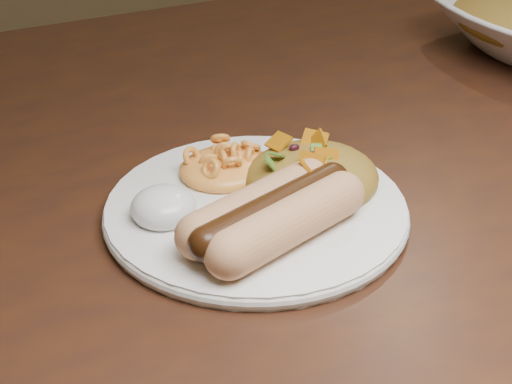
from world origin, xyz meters
name	(u,v)px	position (x,y,z in m)	size (l,w,h in m)	color
table	(324,241)	(0.00, 0.00, 0.66)	(1.60, 0.90, 0.75)	#381B0C
plate	(256,210)	(-0.10, -0.06, 0.76)	(0.23, 0.23, 0.01)	white
hotdog	(273,213)	(-0.11, -0.11, 0.78)	(0.12, 0.10, 0.03)	#E7935C
mac_and_cheese	(227,156)	(-0.10, -0.01, 0.78)	(0.08, 0.07, 0.03)	#FF923E
sour_cream	(163,199)	(-0.17, -0.05, 0.78)	(0.05, 0.05, 0.03)	silver
taco_salad	(312,164)	(-0.05, -0.06, 0.78)	(0.11, 0.10, 0.05)	#B24A11
fork	(296,208)	(-0.07, -0.07, 0.75)	(0.02, 0.16, 0.00)	white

